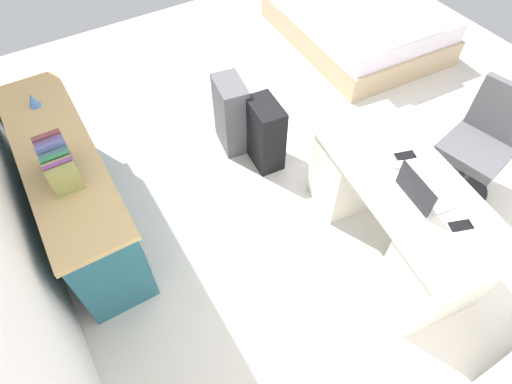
{
  "coord_description": "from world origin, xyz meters",
  "views": [
    {
      "loc": [
        -2.1,
        1.88,
        2.78
      ],
      "look_at": [
        -0.63,
        0.99,
        0.6
      ],
      "focal_mm": 29.7,
      "sensor_mm": 36.0,
      "label": 1
    }
  ],
  "objects_px": {
    "bed": "(357,20)",
    "figurine_small": "(33,100)",
    "cell_phone_near_laptop": "(461,225)",
    "suitcase_black": "(265,134)",
    "credenza": "(75,188)",
    "desk": "(395,212)",
    "cell_phone_by_mouse": "(405,155)",
    "computer_mouse": "(400,165)",
    "laptop": "(421,192)",
    "suitcase_spare_grey": "(231,115)",
    "office_chair": "(477,150)"
  },
  "relations": [
    {
      "from": "credenza",
      "to": "cell_phone_by_mouse",
      "type": "distance_m",
      "value": 2.33
    },
    {
      "from": "laptop",
      "to": "cell_phone_near_laptop",
      "type": "distance_m",
      "value": 0.29
    },
    {
      "from": "cell_phone_near_laptop",
      "to": "figurine_small",
      "type": "bearing_deg",
      "value": 59.23
    },
    {
      "from": "bed",
      "to": "suitcase_black",
      "type": "bearing_deg",
      "value": 119.7
    },
    {
      "from": "computer_mouse",
      "to": "figurine_small",
      "type": "relative_size",
      "value": 0.91
    },
    {
      "from": "suitcase_spare_grey",
      "to": "computer_mouse",
      "type": "xyz_separation_m",
      "value": [
        -1.39,
        -0.5,
        0.41
      ]
    },
    {
      "from": "cell_phone_by_mouse",
      "to": "suitcase_black",
      "type": "bearing_deg",
      "value": 41.41
    },
    {
      "from": "suitcase_black",
      "to": "suitcase_spare_grey",
      "type": "relative_size",
      "value": 0.93
    },
    {
      "from": "cell_phone_by_mouse",
      "to": "suitcase_spare_grey",
      "type": "bearing_deg",
      "value": 41.04
    },
    {
      "from": "office_chair",
      "to": "suitcase_spare_grey",
      "type": "bearing_deg",
      "value": 44.4
    },
    {
      "from": "desk",
      "to": "bed",
      "type": "bearing_deg",
      "value": -34.53
    },
    {
      "from": "suitcase_black",
      "to": "laptop",
      "type": "distance_m",
      "value": 1.43
    },
    {
      "from": "bed",
      "to": "cell_phone_by_mouse",
      "type": "bearing_deg",
      "value": 145.67
    },
    {
      "from": "credenza",
      "to": "laptop",
      "type": "height_order",
      "value": "laptop"
    },
    {
      "from": "computer_mouse",
      "to": "cell_phone_near_laptop",
      "type": "xyz_separation_m",
      "value": [
        -0.53,
        0.02,
        -0.01
      ]
    },
    {
      "from": "desk",
      "to": "figurine_small",
      "type": "distance_m",
      "value": 2.68
    },
    {
      "from": "suitcase_spare_grey",
      "to": "figurine_small",
      "type": "relative_size",
      "value": 6.03
    },
    {
      "from": "cell_phone_near_laptop",
      "to": "suitcase_black",
      "type": "bearing_deg",
      "value": 32.21
    },
    {
      "from": "credenza",
      "to": "suitcase_spare_grey",
      "type": "height_order",
      "value": "credenza"
    },
    {
      "from": "computer_mouse",
      "to": "cell_phone_by_mouse",
      "type": "xyz_separation_m",
      "value": [
        0.05,
        -0.09,
        -0.01
      ]
    },
    {
      "from": "bed",
      "to": "computer_mouse",
      "type": "xyz_separation_m",
      "value": [
        -2.14,
        1.52,
        0.49
      ]
    },
    {
      "from": "suitcase_spare_grey",
      "to": "cell_phone_by_mouse",
      "type": "relative_size",
      "value": 4.88
    },
    {
      "from": "cell_phone_by_mouse",
      "to": "computer_mouse",
      "type": "bearing_deg",
      "value": 134.38
    },
    {
      "from": "office_chair",
      "to": "suitcase_spare_grey",
      "type": "xyz_separation_m",
      "value": [
        1.42,
        1.39,
        -0.09
      ]
    },
    {
      "from": "office_chair",
      "to": "figurine_small",
      "type": "distance_m",
      "value": 3.32
    },
    {
      "from": "desk",
      "to": "computer_mouse",
      "type": "bearing_deg",
      "value": -15.56
    },
    {
      "from": "desk",
      "to": "figurine_small",
      "type": "bearing_deg",
      "value": 44.46
    },
    {
      "from": "desk",
      "to": "office_chair",
      "type": "xyz_separation_m",
      "value": [
        0.1,
        -0.92,
        0.04
      ]
    },
    {
      "from": "desk",
      "to": "suitcase_black",
      "type": "xyz_separation_m",
      "value": [
        1.19,
        0.33,
        -0.07
      ]
    },
    {
      "from": "credenza",
      "to": "cell_phone_by_mouse",
      "type": "bearing_deg",
      "value": -120.99
    },
    {
      "from": "credenza",
      "to": "bed",
      "type": "xyz_separation_m",
      "value": [
        0.91,
        -3.4,
        -0.14
      ]
    },
    {
      "from": "credenza",
      "to": "bed",
      "type": "relative_size",
      "value": 0.91
    },
    {
      "from": "desk",
      "to": "cell_phone_by_mouse",
      "type": "height_order",
      "value": "cell_phone_by_mouse"
    },
    {
      "from": "credenza",
      "to": "desk",
      "type": "bearing_deg",
      "value": -126.32
    },
    {
      "from": "bed",
      "to": "figurine_small",
      "type": "height_order",
      "value": "figurine_small"
    },
    {
      "from": "bed",
      "to": "cell_phone_near_laptop",
      "type": "xyz_separation_m",
      "value": [
        -2.67,
        1.54,
        0.48
      ]
    },
    {
      "from": "desk",
      "to": "suitcase_black",
      "type": "distance_m",
      "value": 1.23
    },
    {
      "from": "credenza",
      "to": "figurine_small",
      "type": "xyz_separation_m",
      "value": [
        0.53,
        0.0,
        0.44
      ]
    },
    {
      "from": "bed",
      "to": "computer_mouse",
      "type": "distance_m",
      "value": 2.67
    },
    {
      "from": "desk",
      "to": "cell_phone_by_mouse",
      "type": "xyz_separation_m",
      "value": [
        0.17,
        -0.13,
        0.35
      ]
    },
    {
      "from": "credenza",
      "to": "suitcase_black",
      "type": "bearing_deg",
      "value": -96.35
    },
    {
      "from": "desk",
      "to": "bed",
      "type": "xyz_separation_m",
      "value": [
        2.26,
        -1.56,
        -0.14
      ]
    },
    {
      "from": "laptop",
      "to": "computer_mouse",
      "type": "height_order",
      "value": "laptop"
    },
    {
      "from": "credenza",
      "to": "computer_mouse",
      "type": "height_order",
      "value": "credenza"
    },
    {
      "from": "cell_phone_near_laptop",
      "to": "figurine_small",
      "type": "relative_size",
      "value": 1.24
    },
    {
      "from": "desk",
      "to": "figurine_small",
      "type": "relative_size",
      "value": 13.78
    },
    {
      "from": "computer_mouse",
      "to": "credenza",
      "type": "bearing_deg",
      "value": 64.53
    },
    {
      "from": "suitcase_black",
      "to": "cell_phone_near_laptop",
      "type": "distance_m",
      "value": 1.69
    },
    {
      "from": "suitcase_spare_grey",
      "to": "laptop",
      "type": "xyz_separation_m",
      "value": [
        -1.65,
        -0.42,
        0.44
      ]
    },
    {
      "from": "desk",
      "to": "bed",
      "type": "height_order",
      "value": "desk"
    }
  ]
}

